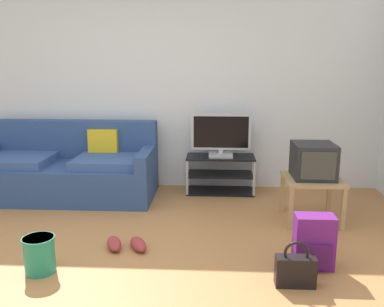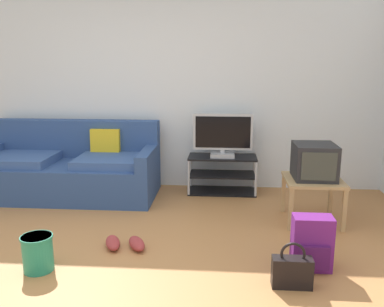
{
  "view_description": "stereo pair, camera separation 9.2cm",
  "coord_description": "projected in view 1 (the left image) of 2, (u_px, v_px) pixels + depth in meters",
  "views": [
    {
      "loc": [
        0.89,
        -2.8,
        1.6
      ],
      "look_at": [
        0.68,
        1.14,
        0.72
      ],
      "focal_mm": 38.25,
      "sensor_mm": 36.0,
      "label": 1
    },
    {
      "loc": [
        0.98,
        -2.79,
        1.6
      ],
      "look_at": [
        0.68,
        1.14,
        0.72
      ],
      "focal_mm": 38.25,
      "sensor_mm": 36.0,
      "label": 2
    }
  ],
  "objects": [
    {
      "name": "handbag",
      "position": [
        295.0,
        270.0,
        2.97
      ],
      "size": [
        0.29,
        0.12,
        0.35
      ],
      "rotation": [
        0.0,
        0.0,
        -0.1
      ],
      "color": "black",
      "rests_on": "ground_plane"
    },
    {
      "name": "side_table",
      "position": [
        312.0,
        184.0,
        4.16
      ],
      "size": [
        0.56,
        0.56,
        0.45
      ],
      "color": "tan",
      "rests_on": "ground_plane"
    },
    {
      "name": "ground_plane",
      "position": [
        95.0,
        278.0,
        3.12
      ],
      "size": [
        9.0,
        9.8,
        0.02
      ],
      "primitive_type": "cube",
      "color": "#B27542"
    },
    {
      "name": "backpack",
      "position": [
        314.0,
        242.0,
        3.22
      ],
      "size": [
        0.31,
        0.25,
        0.44
      ],
      "rotation": [
        0.0,
        0.0,
        -0.41
      ],
      "color": "#661E70",
      "rests_on": "ground_plane"
    },
    {
      "name": "flat_tv",
      "position": [
        221.0,
        136.0,
        4.99
      ],
      "size": [
        0.73,
        0.22,
        0.53
      ],
      "color": "#B2B2B7",
      "rests_on": "tv_stand"
    },
    {
      "name": "wall_back",
      "position": [
        144.0,
        82.0,
        5.22
      ],
      "size": [
        9.0,
        0.1,
        2.7
      ],
      "primitive_type": "cube",
      "color": "silver",
      "rests_on": "ground_plane"
    },
    {
      "name": "tv_stand",
      "position": [
        220.0,
        174.0,
        5.12
      ],
      "size": [
        0.84,
        0.4,
        0.46
      ],
      "color": "black",
      "rests_on": "ground_plane"
    },
    {
      "name": "couch",
      "position": [
        68.0,
        170.0,
        4.96
      ],
      "size": [
        2.11,
        0.92,
        0.89
      ],
      "color": "navy",
      "rests_on": "ground_plane"
    },
    {
      "name": "cleaning_bucket",
      "position": [
        39.0,
        254.0,
        3.16
      ],
      "size": [
        0.25,
        0.25,
        0.29
      ],
      "color": "#238466",
      "rests_on": "ground_plane"
    },
    {
      "name": "crt_tv",
      "position": [
        313.0,
        161.0,
        4.12
      ],
      "size": [
        0.41,
        0.43,
        0.35
      ],
      "color": "#232326",
      "rests_on": "side_table"
    },
    {
      "name": "sneakers_pair",
      "position": [
        126.0,
        244.0,
        3.58
      ],
      "size": [
        0.44,
        0.3,
        0.09
      ],
      "color": "#993333",
      "rests_on": "ground_plane"
    }
  ]
}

